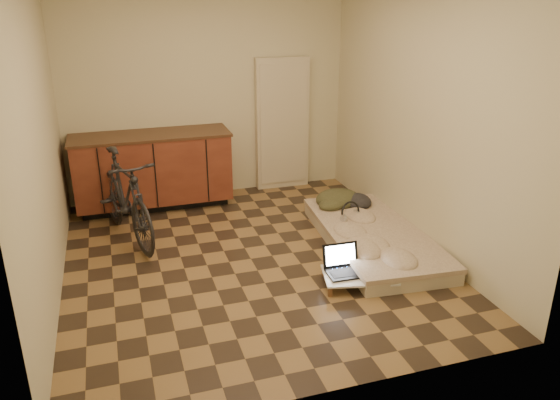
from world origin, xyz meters
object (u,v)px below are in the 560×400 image
object	(u,v)px
bicycle	(125,193)
laptop	(344,266)
futon	(374,237)
lap_desk	(359,275)

from	to	relation	value
bicycle	laptop	world-z (taller)	bicycle
futon	laptop	distance (m)	0.88
lap_desk	laptop	xyz separation A→B (m)	(-0.11, 0.09, 0.06)
bicycle	futon	xyz separation A→B (m)	(2.41, -0.92, -0.43)
futon	laptop	bearing A→B (deg)	-129.98
lap_desk	bicycle	bearing A→B (deg)	152.79
lap_desk	laptop	world-z (taller)	laptop
futon	lap_desk	size ratio (longest dim) A/B	2.87
bicycle	lap_desk	world-z (taller)	bicycle
futon	laptop	size ratio (longest dim) A/B	6.04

